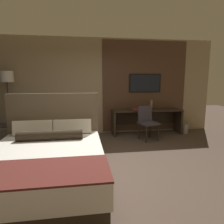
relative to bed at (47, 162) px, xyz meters
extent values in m
plane|color=#4C3D33|center=(0.98, 0.23, -0.33)|extent=(16.00, 16.00, 0.00)
cube|color=tan|center=(0.98, 2.83, 1.07)|extent=(7.20, 0.06, 2.80)
cube|color=#4C3323|center=(2.47, 2.78, 1.07)|extent=(2.57, 0.03, 2.70)
cube|color=#33281E|center=(0.00, -0.12, -0.22)|extent=(1.71, 2.12, 0.22)
cube|color=silver|center=(0.00, -0.12, 0.05)|extent=(1.76, 2.19, 0.33)
cube|color=#56231E|center=(0.00, -0.83, 0.23)|extent=(1.78, 0.77, 0.02)
cube|color=brown|center=(0.00, 1.01, 0.34)|extent=(1.80, 0.08, 1.34)
cube|color=beige|center=(-0.38, 0.87, 0.36)|extent=(0.74, 0.23, 0.31)
cube|color=beige|center=(0.38, 0.87, 0.36)|extent=(0.74, 0.23, 0.31)
cylinder|color=#2D2319|center=(0.00, 0.46, 0.30)|extent=(1.15, 0.17, 0.17)
cube|color=#2D2319|center=(2.47, 2.48, 0.39)|extent=(2.07, 0.55, 0.03)
cube|color=#2D2319|center=(1.47, 2.48, 0.02)|extent=(0.06, 0.49, 0.70)
cube|color=#2D2319|center=(3.48, 2.48, 0.02)|extent=(0.06, 0.49, 0.70)
cube|color=#2D2319|center=(2.47, 2.74, 0.09)|extent=(1.95, 0.02, 0.35)
cube|color=black|center=(2.47, 2.75, 1.17)|extent=(0.97, 0.04, 0.55)
cube|color=black|center=(2.47, 2.73, 1.17)|extent=(0.91, 0.01, 0.50)
cube|color=#38333D|center=(2.31, 1.86, 0.13)|extent=(0.56, 0.54, 0.05)
cube|color=#38333D|center=(2.26, 2.04, 0.37)|extent=(0.43, 0.22, 0.42)
cylinder|color=black|center=(2.19, 1.64, -0.11)|extent=(0.04, 0.04, 0.44)
cylinder|color=black|center=(2.54, 1.74, -0.11)|extent=(0.04, 0.04, 0.44)
cylinder|color=black|center=(2.09, 1.97, -0.11)|extent=(0.04, 0.04, 0.44)
cylinder|color=black|center=(2.44, 2.07, -0.11)|extent=(0.04, 0.04, 0.44)
cube|color=#47423D|center=(-1.24, 1.81, -0.13)|extent=(0.78, 0.62, 0.41)
cube|color=#47423D|center=(-1.25, 1.46, -0.06)|extent=(0.77, 0.12, 0.55)
cube|color=#47423D|center=(-1.23, 2.16, -0.06)|extent=(0.77, 0.12, 0.55)
cylinder|color=#282623|center=(-1.34, 2.45, -0.32)|extent=(0.28, 0.28, 0.03)
cylinder|color=#332D28|center=(-1.34, 2.45, 0.46)|extent=(0.03, 0.03, 1.59)
cylinder|color=silver|center=(-1.34, 2.45, 1.36)|extent=(0.34, 0.34, 0.28)
cylinder|color=#846647|center=(2.60, 2.49, 0.54)|extent=(0.07, 0.07, 0.27)
cube|color=maroon|center=(2.15, 2.50, 0.42)|extent=(0.24, 0.18, 0.03)
cylinder|color=gray|center=(3.64, 2.39, -0.19)|extent=(0.22, 0.22, 0.28)
camera|label=1|loc=(0.58, -3.12, 1.30)|focal=32.00mm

